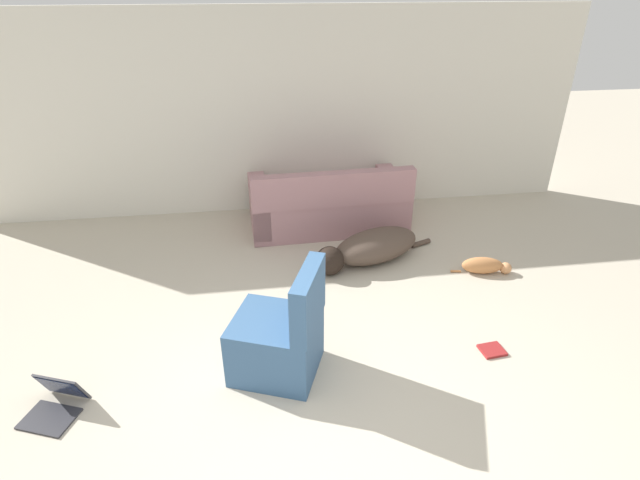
# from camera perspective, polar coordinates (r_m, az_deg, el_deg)

# --- Properties ---
(ground_plane) EXTENTS (20.00, 20.00, 0.00)m
(ground_plane) POSITION_cam_1_polar(r_m,az_deg,el_deg) (3.46, 0.47, -23.86)
(ground_plane) COLOR #BCB29E
(wall_back) EXTENTS (7.50, 0.06, 2.42)m
(wall_back) POSITION_cam_1_polar(r_m,az_deg,el_deg) (6.20, -4.98, 14.10)
(wall_back) COLOR silver
(wall_back) RESTS_ON ground_plane
(couch) EXTENTS (1.86, 0.99, 0.81)m
(couch) POSITION_cam_1_polar(r_m,az_deg,el_deg) (5.98, 0.90, 4.01)
(couch) COLOR #A3757A
(couch) RESTS_ON ground_plane
(dog) EXTENTS (1.43, 0.81, 0.33)m
(dog) POSITION_cam_1_polar(r_m,az_deg,el_deg) (5.28, 5.76, -0.87)
(dog) COLOR #4C3D33
(dog) RESTS_ON ground_plane
(cat) EXTENTS (0.61, 0.23, 0.18)m
(cat) POSITION_cam_1_polar(r_m,az_deg,el_deg) (5.36, 18.35, -2.81)
(cat) COLOR #BC7A47
(cat) RESTS_ON ground_plane
(laptop_open) EXTENTS (0.46, 0.47, 0.26)m
(laptop_open) POSITION_cam_1_polar(r_m,az_deg,el_deg) (4.12, -27.87, -15.84)
(laptop_open) COLOR #2D2D33
(laptop_open) RESTS_ON ground_plane
(book_red) EXTENTS (0.20, 0.18, 0.02)m
(book_red) POSITION_cam_1_polar(r_m,az_deg,el_deg) (4.39, 19.06, -11.81)
(book_red) COLOR maroon
(book_red) RESTS_ON ground_plane
(side_chair) EXTENTS (0.79, 0.75, 0.93)m
(side_chair) POSITION_cam_1_polar(r_m,az_deg,el_deg) (3.82, -4.52, -11.12)
(side_chair) COLOR #385B84
(side_chair) RESTS_ON ground_plane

